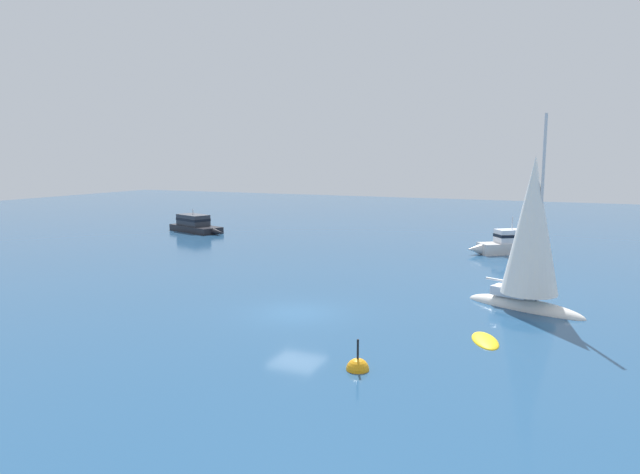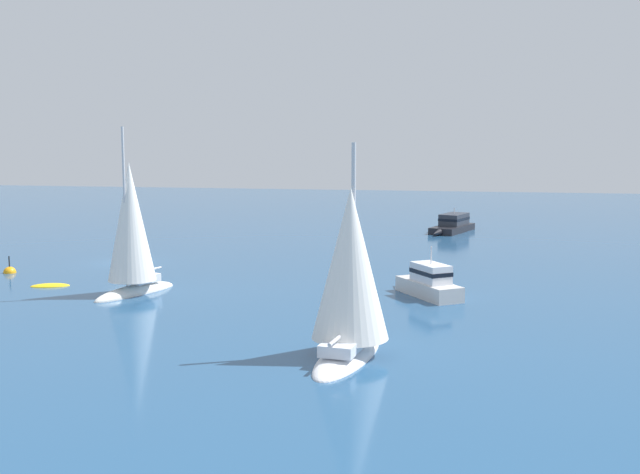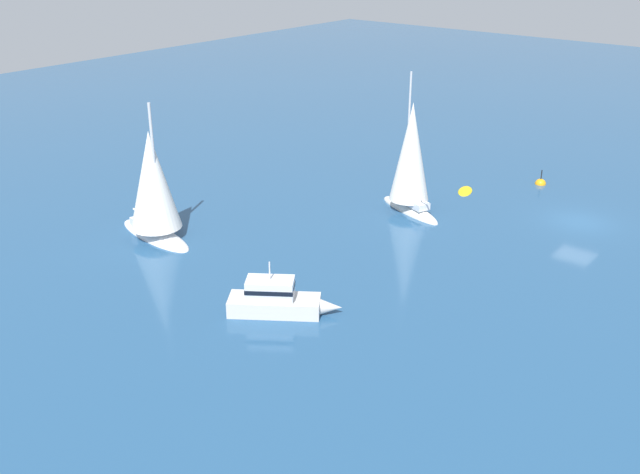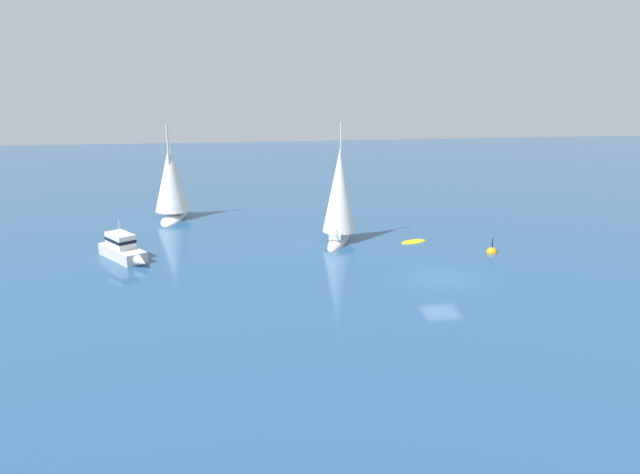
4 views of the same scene
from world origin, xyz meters
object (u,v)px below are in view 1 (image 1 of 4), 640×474
at_px(ketch, 531,238).
at_px(powerboat_1, 507,244).
at_px(channel_buoy, 358,370).
at_px(rib, 485,341).
at_px(powerboat, 195,225).

xyz_separation_m(ketch, powerboat_1, (2.78, -16.83, -2.81)).
bearing_deg(channel_buoy, rib, -125.64).
relative_size(rib, powerboat_1, 0.46).
bearing_deg(powerboat, ketch, -7.86).
distance_m(powerboat, channel_buoy, 40.52).
xyz_separation_m(rib, powerboat, (32.27, -23.56, 0.73)).
relative_size(powerboat, powerboat_1, 1.41).
height_order(powerboat, powerboat_1, powerboat_1).
distance_m(powerboat, ketch, 37.89).
bearing_deg(powerboat_1, channel_buoy, 50.46).
bearing_deg(rib, powerboat_1, -16.60).
height_order(powerboat_1, channel_buoy, powerboat_1).
bearing_deg(rib, powerboat, 33.28).
xyz_separation_m(powerboat, channel_buoy, (-28.56, 28.74, -0.72)).
bearing_deg(channel_buoy, powerboat_1, -94.32).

